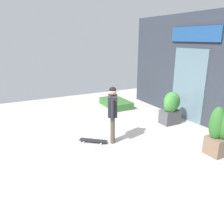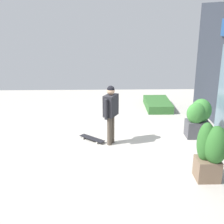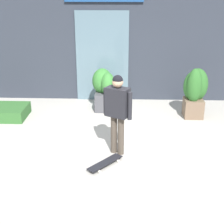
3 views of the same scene
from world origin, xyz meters
name	(u,v)px [view 1 (image 1 of 3)]	position (x,y,z in m)	size (l,w,h in m)	color
ground_plane	(126,138)	(0.00, 0.00, 0.00)	(12.00, 12.00, 0.00)	#B2ADA3
building_facade	(204,70)	(-0.02, 3.04, 1.87)	(7.71, 0.31, 3.76)	#2D333D
skateboarder	(113,109)	(0.02, -0.47, 1.01)	(0.56, 0.44, 1.65)	#4C4238
skateboard	(93,140)	(-0.20, -1.00, 0.06)	(0.67, 0.75, 0.08)	black
planter_box_left	(221,128)	(1.96, 1.64, 0.73)	(0.62, 0.63, 1.31)	brown
planter_box_right	(171,106)	(-0.38, 2.05, 0.64)	(0.62, 0.75, 1.13)	#47474C
hedge_ledge	(116,103)	(-3.18, 1.37, 0.15)	(1.60, 0.90, 0.29)	#33662D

